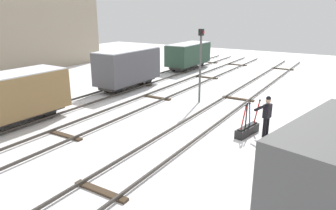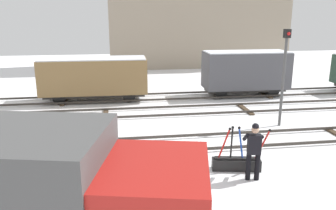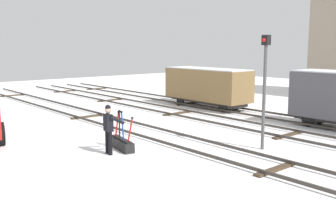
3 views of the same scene
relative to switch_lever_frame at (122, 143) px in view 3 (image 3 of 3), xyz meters
The scene contains 8 objects.
ground_plane 2.36m from the switch_lever_frame, 108.40° to the left, with size 60.00×60.00×0.00m, color white.
track_main_line 2.35m from the switch_lever_frame, 108.40° to the left, with size 44.00×1.94×0.18m.
track_siding_near 6.59m from the switch_lever_frame, 96.47° to the left, with size 44.00×1.94×0.18m.
track_siding_far 9.60m from the switch_lever_frame, 94.43° to the left, with size 44.00×1.94×0.18m.
switch_lever_frame is the anchor object (origin of this frame).
rail_worker 1.04m from the switch_lever_frame, 69.82° to the right, with size 0.62×0.69×1.76m.
signal_post 5.66m from the switch_lever_frame, 49.60° to the left, with size 0.24×0.32×4.16m.
freight_car_mid_siding 10.81m from the switch_lever_frame, 117.12° to the left, with size 5.82×2.09×2.42m.
Camera 3 is at (12.44, -9.92, 3.77)m, focal length 41.42 mm.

